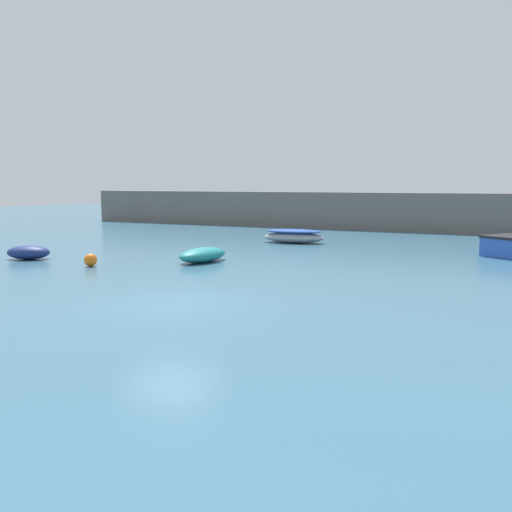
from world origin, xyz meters
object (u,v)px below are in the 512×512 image
Objects in this scene: fishing_dinghy_green at (28,252)px; mooring_buoy_orange at (91,260)px; rowboat_with_red_cover at (294,236)px; rowboat_blue_near at (203,255)px.

fishing_dinghy_green is 4.19× the size of mooring_buoy_orange.
fishing_dinghy_green is (-7.74, -11.72, -0.08)m from rowboat_with_red_cover.
rowboat_blue_near is 1.29× the size of fishing_dinghy_green.
rowboat_with_red_cover reaches higher than rowboat_blue_near.
rowboat_with_red_cover is 12.70m from mooring_buoy_orange.
rowboat_blue_near is 5.41× the size of mooring_buoy_orange.
mooring_buoy_orange is at bearing 65.25° from rowboat_with_red_cover.
rowboat_with_red_cover is (0.42, 8.99, 0.08)m from rowboat_blue_near.
rowboat_with_red_cover is at bearing 31.85° from fishing_dinghy_green.
rowboat_with_red_cover reaches higher than mooring_buoy_orange.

